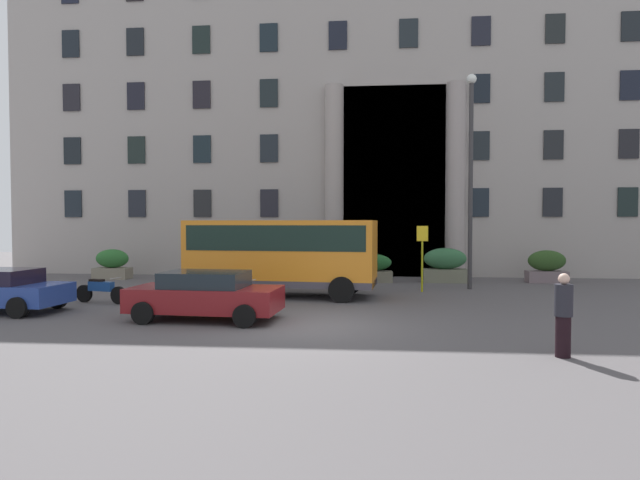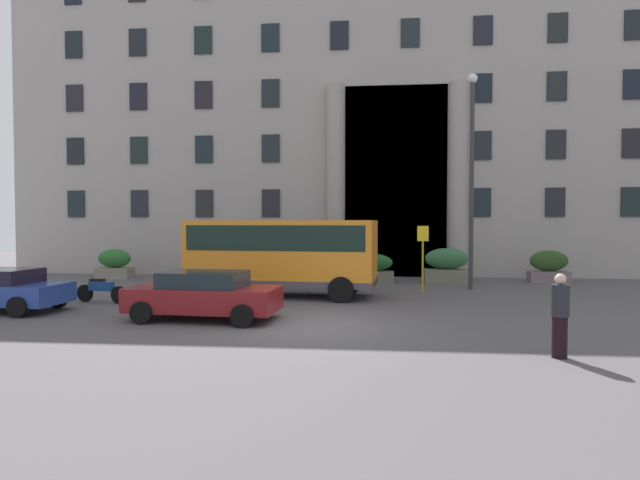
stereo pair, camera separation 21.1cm
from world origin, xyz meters
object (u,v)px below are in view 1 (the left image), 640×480
hedge_planter_entrance_left (445,266)px  orange_minibus (282,251)px  pedestrian_woman_dark_dress (563,315)px  white_taxi_kerbside (206,295)px  lamppost_plaza_centre (471,167)px  hedge_planter_west (370,268)px  scooter_by_planter (100,290)px  motorcycle_far_end (234,292)px  bus_stop_sign (422,251)px  hedge_planter_far_east (112,265)px  hedge_planter_entrance_right (547,267)px

hedge_planter_entrance_left → orange_minibus: bearing=-142.6°
pedestrian_woman_dark_dress → white_taxi_kerbside: bearing=107.5°
lamppost_plaza_centre → hedge_planter_west: bearing=152.3°
lamppost_plaza_centre → pedestrian_woman_dark_dress: bearing=-91.4°
lamppost_plaza_centre → white_taxi_kerbside: bearing=-139.0°
white_taxi_kerbside → lamppost_plaza_centre: 12.49m
scooter_by_planter → motorcycle_far_end: size_ratio=1.01×
bus_stop_sign → hedge_planter_west: bearing=122.3°
orange_minibus → hedge_planter_west: 6.06m
hedge_planter_far_east → hedge_planter_entrance_left: bearing=-0.2°
orange_minibus → scooter_by_planter: size_ratio=3.57×
bus_stop_sign → hedge_planter_entrance_left: size_ratio=1.29×
orange_minibus → motorcycle_far_end: orange_minibus is taller
white_taxi_kerbside → hedge_planter_west: bearing=68.6°
orange_minibus → hedge_planter_entrance_right: size_ratio=4.05×
hedge_planter_entrance_right → scooter_by_planter: size_ratio=0.88×
hedge_planter_entrance_left → hedge_planter_west: bearing=-175.6°
hedge_planter_west → hedge_planter_far_east: bearing=178.5°
bus_stop_sign → hedge_planter_entrance_right: bearing=31.4°
hedge_planter_entrance_right → white_taxi_kerbside: hedge_planter_entrance_right is taller
white_taxi_kerbside → pedestrian_woman_dark_dress: pedestrian_woman_dark_dress is taller
bus_stop_sign → scooter_by_planter: (-11.32, -3.91, -1.17)m
scooter_by_planter → hedge_planter_far_east: bearing=127.3°
bus_stop_sign → white_taxi_kerbside: 9.51m
bus_stop_sign → hedge_planter_far_east: bus_stop_sign is taller
hedge_planter_west → scooter_by_planter: hedge_planter_west is taller
orange_minibus → bus_stop_sign: (5.38, 1.72, -0.07)m
scooter_by_planter → hedge_planter_entrance_right: bearing=36.9°
hedge_planter_entrance_left → scooter_by_planter: (-12.74, -7.39, -0.31)m
hedge_planter_far_east → lamppost_plaza_centre: size_ratio=0.19×
hedge_planter_far_east → hedge_planter_entrance_right: 20.69m
hedge_planter_far_east → motorcycle_far_end: (8.07, -7.68, -0.24)m
hedge_planter_entrance_left → lamppost_plaza_centre: (0.65, -2.42, 4.31)m
orange_minibus → lamppost_plaza_centre: (7.45, 2.78, 3.38)m
hedge_planter_entrance_left → white_taxi_kerbside: size_ratio=0.47×
hedge_planter_west → scooter_by_planter: bearing=-142.5°
hedge_planter_far_east → pedestrian_woman_dark_dress: bearing=-39.4°
hedge_planter_far_east → hedge_planter_entrance_right: bearing=0.4°
hedge_planter_entrance_left → pedestrian_woman_dark_dress: pedestrian_woman_dark_dress is taller
hedge_planter_far_east → motorcycle_far_end: size_ratio=0.86×
white_taxi_kerbside → orange_minibus: bearing=78.5°
bus_stop_sign → scooter_by_planter: bearing=-161.0°
bus_stop_sign → white_taxi_kerbside: bus_stop_sign is taller
orange_minibus → pedestrian_woman_dark_dress: size_ratio=4.16×
bus_stop_sign → hedge_planter_entrance_right: (6.05, 3.68, -0.90)m
white_taxi_kerbside → scooter_by_planter: size_ratio=2.15×
hedge_planter_entrance_right → pedestrian_woman_dark_dress: pedestrian_woman_dark_dress is taller
orange_minibus → hedge_planter_entrance_right: bearing=31.2°
lamppost_plaza_centre → orange_minibus: bearing=-159.5°
hedge_planter_far_east → hedge_planter_entrance_left: size_ratio=0.84×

